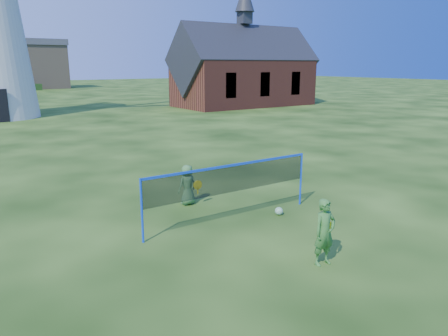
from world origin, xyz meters
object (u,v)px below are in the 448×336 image
badminton_net (231,180)px  play_ball (279,211)px  player_girl (325,232)px  chapel (244,72)px  player_boy (188,185)px

badminton_net → play_ball: size_ratio=22.95×
player_girl → badminton_net: bearing=97.0°
chapel → play_ball: (-18.42, -26.42, -3.23)m
chapel → play_ball: size_ratio=63.71×
player_girl → play_ball: bearing=70.4°
player_girl → play_ball: size_ratio=6.40×
chapel → player_boy: bearing=-129.6°
badminton_net → player_boy: 1.96m
badminton_net → player_girl: bearing=-87.0°
badminton_net → play_ball: bearing=-14.5°
chapel → player_girl: size_ratio=9.96×
badminton_net → player_girl: size_ratio=3.59×
badminton_net → play_ball: (1.37, -0.35, -1.03)m
badminton_net → player_girl: badminton_net is taller
badminton_net → play_ball: badminton_net is taller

